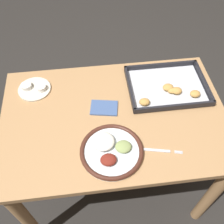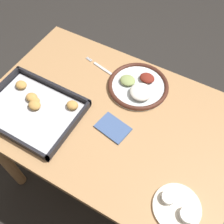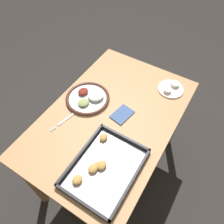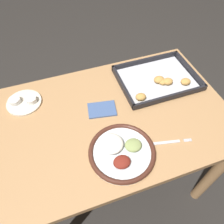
# 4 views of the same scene
# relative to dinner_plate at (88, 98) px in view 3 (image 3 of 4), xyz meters

# --- Properties ---
(ground_plane) EXTENTS (8.00, 8.00, 0.00)m
(ground_plane) POSITION_rel_dinner_plate_xyz_m (0.04, 0.19, -0.75)
(ground_plane) COLOR #282623
(dining_table) EXTENTS (1.09, 0.72, 0.74)m
(dining_table) POSITION_rel_dinner_plate_xyz_m (0.04, 0.19, -0.14)
(dining_table) COLOR #AD7F51
(dining_table) RESTS_ON ground_plane
(dinner_plate) EXTENTS (0.28, 0.28, 0.05)m
(dinner_plate) POSITION_rel_dinner_plate_xyz_m (0.00, 0.00, 0.00)
(dinner_plate) COLOR silver
(dinner_plate) RESTS_ON dining_table
(fork) EXTENTS (0.21, 0.06, 0.00)m
(fork) POSITION_rel_dinner_plate_xyz_m (0.19, -0.02, -0.01)
(fork) COLOR silver
(fork) RESTS_ON dining_table
(saucer_plate) EXTENTS (0.17, 0.17, 0.03)m
(saucer_plate) POSITION_rel_dinner_plate_xyz_m (-0.35, 0.41, -0.00)
(saucer_plate) COLOR beige
(saucer_plate) RESTS_ON dining_table
(baking_tray) EXTENTS (0.40, 0.30, 0.04)m
(baking_tray) POSITION_rel_dinner_plate_xyz_m (0.33, 0.33, -0.00)
(baking_tray) COLOR black
(baking_tray) RESTS_ON dining_table
(napkin) EXTENTS (0.15, 0.11, 0.01)m
(napkin) POSITION_rel_dinner_plate_xyz_m (-0.00, 0.24, -0.01)
(napkin) COLOR #3F598C
(napkin) RESTS_ON dining_table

